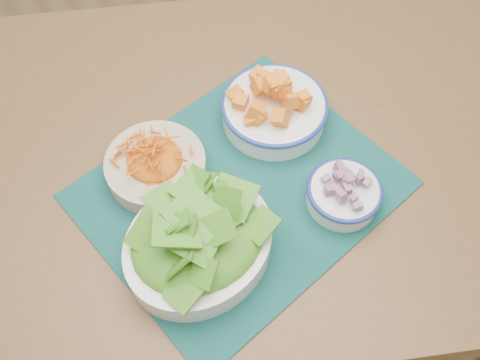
# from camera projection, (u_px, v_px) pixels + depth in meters

# --- Properties ---
(ground) EXTENTS (4.00, 4.00, 0.00)m
(ground) POSITION_uv_depth(u_px,v_px,m) (176.00, 209.00, 1.78)
(ground) COLOR #967548
(ground) RESTS_ON ground
(table) EXTENTS (1.47, 1.24, 0.75)m
(table) POSITION_uv_depth(u_px,v_px,m) (245.00, 173.00, 1.08)
(table) COLOR brown
(table) RESTS_ON ground
(placemat) EXTENTS (0.58, 0.51, 0.00)m
(placemat) POSITION_uv_depth(u_px,v_px,m) (240.00, 189.00, 0.94)
(placemat) COLOR #08302F
(placemat) RESTS_ON table
(carrot_bowl) EXTENTS (0.19, 0.19, 0.07)m
(carrot_bowl) POSITION_uv_depth(u_px,v_px,m) (155.00, 163.00, 0.93)
(carrot_bowl) COLOR beige
(carrot_bowl) RESTS_ON placemat
(squash_bowl) EXTENTS (0.21, 0.21, 0.10)m
(squash_bowl) POSITION_uv_depth(u_px,v_px,m) (275.00, 103.00, 0.98)
(squash_bowl) COLOR white
(squash_bowl) RESTS_ON placemat
(lettuce_bowl) EXTENTS (0.30, 0.27, 0.11)m
(lettuce_bowl) POSITION_uv_depth(u_px,v_px,m) (198.00, 239.00, 0.83)
(lettuce_bowl) COLOR white
(lettuce_bowl) RESTS_ON placemat
(onion_bowl) EXTENTS (0.15, 0.15, 0.07)m
(onion_bowl) POSITION_uv_depth(u_px,v_px,m) (344.00, 192.00, 0.90)
(onion_bowl) COLOR white
(onion_bowl) RESTS_ON placemat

